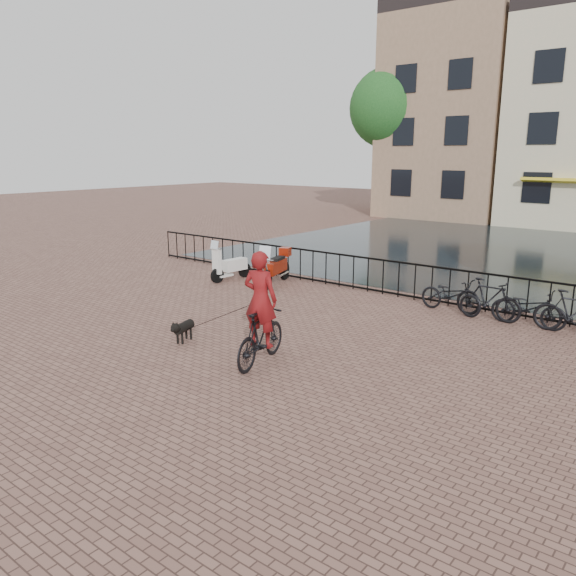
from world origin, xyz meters
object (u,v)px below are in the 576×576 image
Objects in this scene: motorcycle at (276,263)px; scooter at (231,259)px; cyclist at (261,315)px; dog at (184,330)px.

scooter is at bearing 178.18° from motorcycle.
motorcycle is at bearing -65.69° from cyclist.
dog is at bearing -11.68° from cyclist.
motorcycle is (-1.93, 5.41, 0.42)m from dog.
cyclist is 6.75m from motorcycle.
scooter is at bearing -54.41° from cyclist.
motorcycle reaches higher than dog.
dog is 6.08m from scooter.
scooter reaches higher than dog.
scooter reaches higher than motorcycle.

